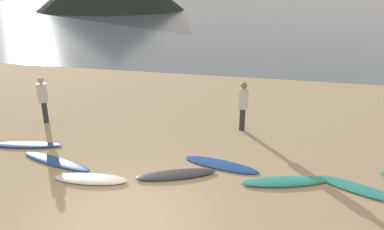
{
  "coord_description": "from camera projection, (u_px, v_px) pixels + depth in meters",
  "views": [
    {
      "loc": [
        3.09,
        -6.45,
        5.05
      ],
      "look_at": [
        0.27,
        5.36,
        0.6
      ],
      "focal_mm": 34.4,
      "sensor_mm": 36.0,
      "label": 1
    }
  ],
  "objects": [
    {
      "name": "ocean_water",
      "position": [
        265.0,
        10.0,
        66.33
      ],
      "size": [
        140.0,
        100.0,
        0.01
      ],
      "primitive_type": "cube",
      "color": "slate",
      "rests_on": "ground"
    },
    {
      "name": "ground_plane",
      "position": [
        209.0,
        96.0,
        17.47
      ],
      "size": [
        120.0,
        120.0,
        0.2
      ],
      "primitive_type": "cube",
      "color": "tan",
      "rests_on": "ground"
    },
    {
      "name": "person_2",
      "position": [
        43.0,
        96.0,
        13.58
      ],
      "size": [
        0.35,
        0.35,
        1.74
      ],
      "rotation": [
        0.0,
        0.0,
        0.02
      ],
      "color": "#2D2D38",
      "rests_on": "ground"
    },
    {
      "name": "surfboard_5",
      "position": [
        221.0,
        165.0,
        10.66
      ],
      "size": [
        2.36,
        1.06,
        0.07
      ],
      "primitive_type": "ellipsoid",
      "rotation": [
        0.0,
        0.0,
        -0.21
      ],
      "color": "#1E479E",
      "rests_on": "ground"
    },
    {
      "name": "person_1",
      "position": [
        243.0,
        102.0,
        12.87
      ],
      "size": [
        0.36,
        0.36,
        1.77
      ],
      "rotation": [
        0.0,
        0.0,
        2.65
      ],
      "color": "#2D2D38",
      "rests_on": "ground"
    },
    {
      "name": "surfboard_2",
      "position": [
        56.0,
        161.0,
        10.83
      ],
      "size": [
        2.59,
        1.07,
        0.08
      ],
      "primitive_type": "ellipsoid",
      "rotation": [
        0.0,
        0.0,
        -0.24
      ],
      "color": "#1E479E",
      "rests_on": "ground"
    },
    {
      "name": "surfboard_3",
      "position": [
        91.0,
        179.0,
        9.86
      ],
      "size": [
        2.07,
        0.82,
        0.1
      ],
      "primitive_type": "ellipsoid",
      "rotation": [
        0.0,
        0.0,
        0.12
      ],
      "color": "white",
      "rests_on": "ground"
    },
    {
      "name": "surfboard_7",
      "position": [
        360.0,
        189.0,
        9.42
      ],
      "size": [
        2.24,
        1.41,
        0.06
      ],
      "primitive_type": "ellipsoid",
      "rotation": [
        0.0,
        0.0,
        -0.42
      ],
      "color": "teal",
      "rests_on": "ground"
    },
    {
      "name": "surfboard_1",
      "position": [
        27.0,
        145.0,
        11.91
      ],
      "size": [
        2.34,
        0.96,
        0.09
      ],
      "primitive_type": "ellipsoid",
      "rotation": [
        0.0,
        0.0,
        0.21
      ],
      "color": "#1E479E",
      "rests_on": "ground"
    },
    {
      "name": "surfboard_4",
      "position": [
        176.0,
        174.0,
        10.09
      ],
      "size": [
        2.25,
        1.42,
        0.1
      ],
      "primitive_type": "ellipsoid",
      "rotation": [
        0.0,
        0.0,
        0.43
      ],
      "color": "#333338",
      "rests_on": "ground"
    },
    {
      "name": "surfboard_6",
      "position": [
        284.0,
        181.0,
        9.74
      ],
      "size": [
        2.4,
        1.25,
        0.1
      ],
      "primitive_type": "ellipsoid",
      "rotation": [
        0.0,
        0.0,
        0.32
      ],
      "color": "teal",
      "rests_on": "ground"
    }
  ]
}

